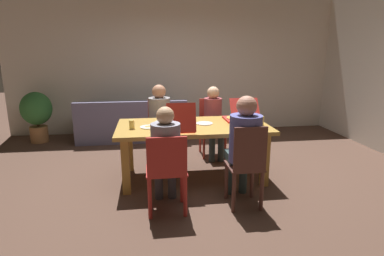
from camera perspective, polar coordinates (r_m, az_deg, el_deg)
name	(u,v)px	position (r m, az deg, el deg)	size (l,w,h in m)	color
ground_plane	(193,177)	(4.53, 0.18, -8.89)	(20.00, 20.00, 0.00)	brown
back_wall	(175,63)	(6.91, -3.09, 11.73)	(6.97, 0.12, 2.97)	silver
dining_table	(193,132)	(4.31, 0.18, -0.76)	(2.05, 1.06, 0.76)	#AE8439
chair_0	(212,124)	(5.39, 3.56, 0.79)	(0.41, 0.44, 0.95)	#A9372D
person_0	(214,116)	(5.20, 3.95, 2.10)	(0.30, 0.53, 1.18)	#303E43
chair_1	(167,171)	(3.41, -4.60, -7.77)	(0.44, 0.40, 0.91)	#AC2A25
person_1	(166,149)	(3.47, -4.80, -3.86)	(0.32, 0.50, 1.18)	#3C3F45
chair_2	(246,165)	(3.57, 9.84, -6.66)	(0.38, 0.40, 0.98)	#512F28
person_2	(244,141)	(3.61, 9.39, -2.33)	(0.36, 0.53, 1.28)	#2E4040
chair_3	(160,125)	(5.27, -5.88, 0.54)	(0.39, 0.43, 0.96)	#A9302B
person_3	(160,116)	(5.09, -5.87, 2.19)	(0.35, 0.55, 1.22)	#2B3247
pizza_box_0	(180,126)	(3.98, -2.20, 0.28)	(0.36, 0.44, 0.38)	red
pizza_box_1	(239,118)	(4.56, 8.59, 1.88)	(0.40, 0.62, 0.36)	red
plate_0	(204,123)	(4.35, 2.25, 0.84)	(0.23, 0.23, 0.01)	white
plate_1	(149,127)	(4.18, -7.81, 0.23)	(0.23, 0.23, 0.03)	white
plate_2	(162,122)	(4.45, -5.40, 1.13)	(0.22, 0.22, 0.03)	white
drinking_glass_0	(261,121)	(4.34, 12.39, 1.27)	(0.08, 0.08, 0.13)	#D9C167
drinking_glass_1	(236,127)	(3.94, 7.97, 0.26)	(0.06, 0.06, 0.14)	#E1C95A
drinking_glass_2	(132,124)	(4.13, -10.84, 0.63)	(0.07, 0.07, 0.12)	#DCBF5D
couch	(133,125)	(6.40, -10.70, 0.50)	(2.12, 0.78, 0.82)	slate
potted_plant	(37,112)	(6.75, -26.32, 2.60)	(0.57, 0.57, 0.98)	#AF7847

